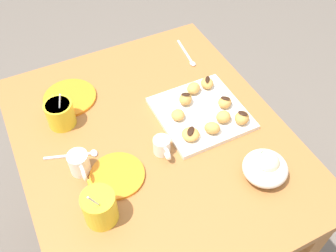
{
  "coord_description": "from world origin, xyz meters",
  "views": [
    {
      "loc": [
        -0.69,
        0.29,
        1.68
      ],
      "look_at": [
        0.01,
        -0.05,
        0.77
      ],
      "focal_mm": 40.5,
      "sensor_mm": 36.0,
      "label": 1
    }
  ],
  "objects_px": {
    "saucer_orange_left": "(117,175)",
    "beignet_1": "(185,99)",
    "beignet_3": "(225,102)",
    "beignet_6": "(242,118)",
    "beignet_4": "(178,115)",
    "chocolate_sauce_pitcher": "(162,145)",
    "beignet_2": "(223,117)",
    "pastry_plate_square": "(201,113)",
    "saucer_orange_right": "(70,97)",
    "beignet_0": "(193,88)",
    "beignet_8": "(191,134)",
    "ice_cream_bowl": "(265,167)",
    "coffee_mug_yellow_right": "(60,113)",
    "cream_pitcher_white": "(79,163)",
    "beignet_7": "(212,128)",
    "dining_table": "(155,163)",
    "coffee_mug_yellow_left": "(99,206)",
    "beignet_5": "(207,83)"
  },
  "relations": [
    {
      "from": "pastry_plate_square",
      "to": "cream_pitcher_white",
      "type": "bearing_deg",
      "value": 95.05
    },
    {
      "from": "chocolate_sauce_pitcher",
      "to": "beignet_0",
      "type": "xyz_separation_m",
      "value": [
        0.17,
        -0.2,
        0.0
      ]
    },
    {
      "from": "dining_table",
      "to": "beignet_6",
      "type": "relative_size",
      "value": 18.95
    },
    {
      "from": "beignet_4",
      "to": "chocolate_sauce_pitcher",
      "type": "bearing_deg",
      "value": 131.04
    },
    {
      "from": "beignet_0",
      "to": "beignet_7",
      "type": "relative_size",
      "value": 1.04
    },
    {
      "from": "saucer_orange_left",
      "to": "beignet_1",
      "type": "xyz_separation_m",
      "value": [
        0.16,
        -0.31,
        0.03
      ]
    },
    {
      "from": "dining_table",
      "to": "ice_cream_bowl",
      "type": "distance_m",
      "value": 0.39
    },
    {
      "from": "ice_cream_bowl",
      "to": "beignet_6",
      "type": "bearing_deg",
      "value": -14.27
    },
    {
      "from": "dining_table",
      "to": "beignet_1",
      "type": "xyz_separation_m",
      "value": [
        0.07,
        -0.15,
        0.18
      ]
    },
    {
      "from": "dining_table",
      "to": "beignet_1",
      "type": "distance_m",
      "value": 0.25
    },
    {
      "from": "beignet_1",
      "to": "beignet_0",
      "type": "bearing_deg",
      "value": -54.83
    },
    {
      "from": "beignet_0",
      "to": "beignet_3",
      "type": "xyz_separation_m",
      "value": [
        -0.1,
        -0.06,
        0.0
      ]
    },
    {
      "from": "beignet_8",
      "to": "chocolate_sauce_pitcher",
      "type": "bearing_deg",
      "value": 89.77
    },
    {
      "from": "beignet_3",
      "to": "beignet_7",
      "type": "xyz_separation_m",
      "value": [
        -0.08,
        0.09,
        0.0
      ]
    },
    {
      "from": "beignet_1",
      "to": "cream_pitcher_white",
      "type": "bearing_deg",
      "value": 103.43
    },
    {
      "from": "beignet_1",
      "to": "beignet_3",
      "type": "distance_m",
      "value": 0.13
    },
    {
      "from": "beignet_3",
      "to": "beignet_6",
      "type": "height_order",
      "value": "beignet_6"
    },
    {
      "from": "beignet_7",
      "to": "beignet_8",
      "type": "relative_size",
      "value": 0.89
    },
    {
      "from": "coffee_mug_yellow_left",
      "to": "beignet_5",
      "type": "relative_size",
      "value": 3.15
    },
    {
      "from": "beignet_0",
      "to": "beignet_1",
      "type": "bearing_deg",
      "value": 125.17
    },
    {
      "from": "saucer_orange_left",
      "to": "beignet_2",
      "type": "height_order",
      "value": "beignet_2"
    },
    {
      "from": "beignet_5",
      "to": "beignet_7",
      "type": "bearing_deg",
      "value": 154.1
    },
    {
      "from": "coffee_mug_yellow_right",
      "to": "beignet_3",
      "type": "xyz_separation_m",
      "value": [
        -0.18,
        -0.5,
        -0.01
      ]
    },
    {
      "from": "cream_pitcher_white",
      "to": "beignet_0",
      "type": "relative_size",
      "value": 2.02
    },
    {
      "from": "beignet_2",
      "to": "beignet_8",
      "type": "xyz_separation_m",
      "value": [
        -0.01,
        0.13,
        -0.0
      ]
    },
    {
      "from": "beignet_1",
      "to": "beignet_7",
      "type": "distance_m",
      "value": 0.15
    },
    {
      "from": "dining_table",
      "to": "beignet_1",
      "type": "height_order",
      "value": "beignet_1"
    },
    {
      "from": "saucer_orange_left",
      "to": "beignet_7",
      "type": "xyz_separation_m",
      "value": [
        0.01,
        -0.32,
        0.03
      ]
    },
    {
      "from": "ice_cream_bowl",
      "to": "saucer_orange_left",
      "type": "distance_m",
      "value": 0.42
    },
    {
      "from": "chocolate_sauce_pitcher",
      "to": "beignet_4",
      "type": "distance_m",
      "value": 0.13
    },
    {
      "from": "beignet_0",
      "to": "beignet_2",
      "type": "relative_size",
      "value": 1.08
    },
    {
      "from": "coffee_mug_yellow_left",
      "to": "beignet_5",
      "type": "height_order",
      "value": "coffee_mug_yellow_left"
    },
    {
      "from": "chocolate_sauce_pitcher",
      "to": "saucer_orange_left",
      "type": "relative_size",
      "value": 0.58
    },
    {
      "from": "beignet_3",
      "to": "beignet_8",
      "type": "distance_m",
      "value": 0.18
    },
    {
      "from": "pastry_plate_square",
      "to": "beignet_4",
      "type": "distance_m",
      "value": 0.09
    },
    {
      "from": "chocolate_sauce_pitcher",
      "to": "beignet_6",
      "type": "xyz_separation_m",
      "value": [
        -0.02,
        -0.27,
        0.0
      ]
    },
    {
      "from": "ice_cream_bowl",
      "to": "saucer_orange_right",
      "type": "distance_m",
      "value": 0.69
    },
    {
      "from": "cream_pitcher_white",
      "to": "beignet_0",
      "type": "xyz_separation_m",
      "value": [
        0.13,
        -0.44,
        -0.01
      ]
    },
    {
      "from": "coffee_mug_yellow_right",
      "to": "saucer_orange_right",
      "type": "distance_m",
      "value": 0.12
    },
    {
      "from": "pastry_plate_square",
      "to": "saucer_orange_right",
      "type": "bearing_deg",
      "value": 53.9
    },
    {
      "from": "beignet_7",
      "to": "beignet_8",
      "type": "height_order",
      "value": "beignet_7"
    },
    {
      "from": "cream_pitcher_white",
      "to": "beignet_1",
      "type": "distance_m",
      "value": 0.4
    },
    {
      "from": "chocolate_sauce_pitcher",
      "to": "beignet_2",
      "type": "height_order",
      "value": "chocolate_sauce_pitcher"
    },
    {
      "from": "beignet_3",
      "to": "beignet_1",
      "type": "bearing_deg",
      "value": 57.74
    },
    {
      "from": "beignet_8",
      "to": "dining_table",
      "type": "bearing_deg",
      "value": 57.81
    },
    {
      "from": "beignet_7",
      "to": "beignet_3",
      "type": "bearing_deg",
      "value": -50.46
    },
    {
      "from": "coffee_mug_yellow_right",
      "to": "cream_pitcher_white",
      "type": "xyz_separation_m",
      "value": [
        -0.21,
        0.0,
        -0.01
      ]
    },
    {
      "from": "coffee_mug_yellow_left",
      "to": "beignet_4",
      "type": "bearing_deg",
      "value": -58.11
    },
    {
      "from": "beignet_4",
      "to": "beignet_6",
      "type": "distance_m",
      "value": 0.2
    },
    {
      "from": "pastry_plate_square",
      "to": "beignet_6",
      "type": "relative_size",
      "value": 5.33
    }
  ]
}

